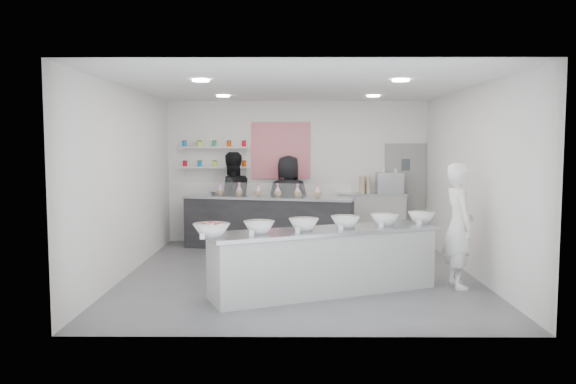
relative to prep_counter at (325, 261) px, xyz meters
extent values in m
plane|color=#515156|center=(-0.34, 1.18, -0.45)|extent=(6.00, 6.00, 0.00)
plane|color=white|center=(-0.34, 1.18, 2.55)|extent=(6.00, 6.00, 0.00)
plane|color=white|center=(-0.34, 4.18, 1.05)|extent=(5.50, 0.00, 5.50)
plane|color=white|center=(-3.09, 1.18, 1.05)|extent=(0.00, 6.00, 6.00)
plane|color=white|center=(2.41, 1.18, 1.05)|extent=(0.00, 6.00, 6.00)
cube|color=gray|center=(1.96, 4.15, 0.60)|extent=(0.88, 0.04, 2.10)
cube|color=red|center=(-0.69, 4.16, 1.50)|extent=(1.25, 0.03, 1.20)
cube|color=silver|center=(-2.09, 4.08, 1.15)|extent=(1.45, 0.22, 0.04)
cube|color=silver|center=(-2.09, 4.08, 1.57)|extent=(1.45, 0.22, 0.04)
cylinder|color=white|center=(-1.74, 0.18, 2.53)|extent=(0.24, 0.24, 0.02)
cylinder|color=white|center=(1.06, 0.18, 2.53)|extent=(0.24, 0.24, 0.02)
cylinder|color=white|center=(-1.74, 2.78, 2.53)|extent=(0.24, 0.24, 0.02)
cylinder|color=white|center=(1.06, 2.78, 2.53)|extent=(0.24, 0.24, 0.02)
cube|color=#B7B7B2|center=(0.00, 0.00, 0.00)|extent=(3.36, 1.99, 0.91)
cube|color=black|center=(-0.93, 3.28, 0.07)|extent=(3.46, 1.40, 1.05)
cube|color=white|center=(-1.00, 2.99, 0.74)|extent=(3.27, 0.80, 0.29)
cube|color=#B7B7B2|center=(1.21, 3.96, 0.08)|extent=(1.43, 0.45, 1.06)
cube|color=#93969E|center=(1.59, 3.96, 0.82)|extent=(0.55, 0.38, 0.42)
imported|color=white|center=(1.97, 0.34, 0.46)|extent=(0.46, 0.68, 1.82)
imported|color=black|center=(-1.71, 3.78, 0.51)|extent=(1.14, 1.02, 1.92)
imported|color=black|center=(-0.53, 3.73, 0.48)|extent=(1.00, 0.74, 1.86)
camera|label=1|loc=(-0.47, -7.77, 1.65)|focal=35.00mm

